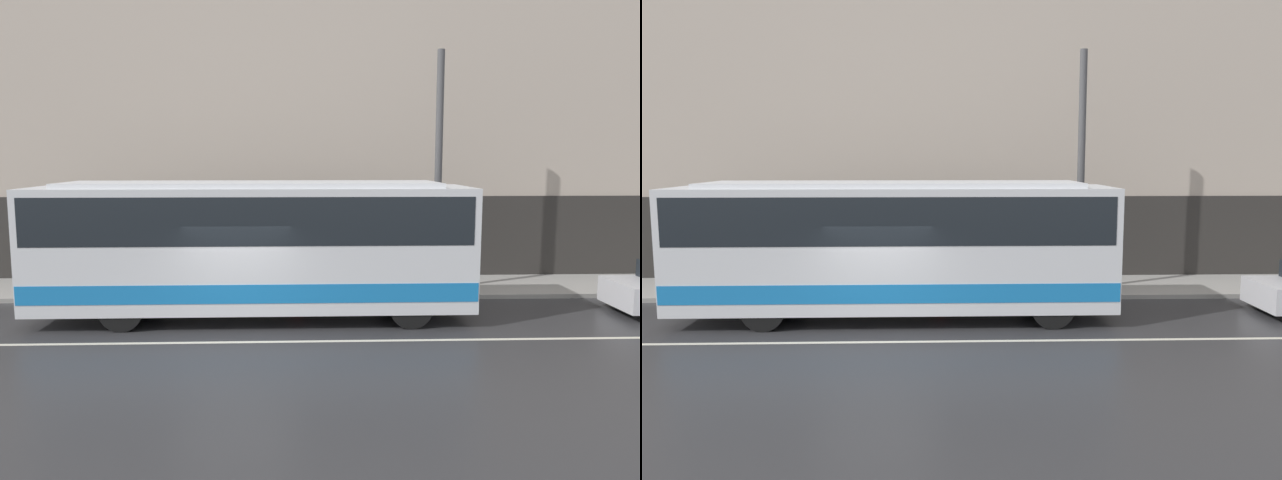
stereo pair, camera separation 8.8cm
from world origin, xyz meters
The scene contains 7 objects.
ground_plane centered at (0.00, 0.00, 0.00)m, with size 60.00×60.00×0.00m, color #2D2D30.
sidewalk centered at (0.00, 5.56, 0.06)m, with size 60.00×3.11×0.13m.
building_facade centered at (0.00, 7.26, 6.25)m, with size 60.00×0.35×12.92m.
lane_stripe centered at (0.00, 0.00, 0.00)m, with size 54.00×0.14×0.01m.
transit_bus centered at (0.29, 2.16, 1.95)m, with size 10.88×2.62×3.47m.
utility_pole_near centered at (5.59, 4.88, 3.65)m, with size 0.22×0.22×7.04m.
pedestrian_waiting centered at (1.45, 5.51, 0.95)m, with size 0.36×0.36×1.74m.
Camera 1 is at (1.38, -13.47, 4.07)m, focal length 35.00 mm.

